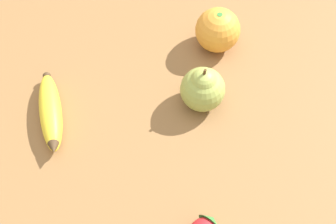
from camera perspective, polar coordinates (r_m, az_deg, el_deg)
The scene contains 4 objects.
ground_plane at distance 0.84m, azimuth -2.23°, elevation -1.61°, with size 3.00×3.00×0.00m, color olive.
banana at distance 0.86m, azimuth -14.13°, elevation -0.04°, with size 0.16×0.13×0.04m.
orange at distance 0.92m, azimuth 6.08°, elevation 9.91°, with size 0.09×0.09×0.09m.
pear at distance 0.83m, azimuth 4.26°, elevation 2.93°, with size 0.08×0.08×0.10m.
Camera 1 is at (-0.37, -0.19, 0.74)m, focal length 50.00 mm.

